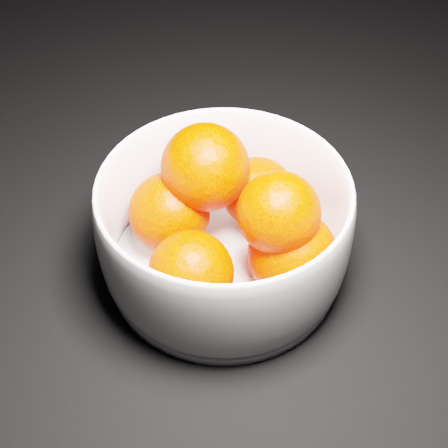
{
  "coord_description": "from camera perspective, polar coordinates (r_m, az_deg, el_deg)",
  "views": [
    {
      "loc": [
        0.04,
        -0.62,
        0.44
      ],
      "look_at": [
        0.06,
        -0.25,
        0.06
      ],
      "focal_mm": 50.0,
      "sensor_mm": 36.0,
      "label": 1
    }
  ],
  "objects": [
    {
      "name": "ground",
      "position": [
        0.76,
        -5.29,
        10.23
      ],
      "size": [
        3.0,
        3.0,
        0.0
      ],
      "primitive_type": "cube",
      "color": "black",
      "rests_on": "ground"
    },
    {
      "name": "bowl",
      "position": [
        0.54,
        -0.0,
        -0.4
      ],
      "size": [
        0.22,
        0.22,
        0.11
      ],
      "rotation": [
        0.0,
        0.0,
        0.03
      ],
      "color": "silver",
      "rests_on": "ground"
    },
    {
      "name": "orange_pile",
      "position": [
        0.54,
        0.54,
        0.61
      ],
      "size": [
        0.18,
        0.16,
        0.12
      ],
      "color": "#FE2A00",
      "rests_on": "bowl"
    }
  ]
}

